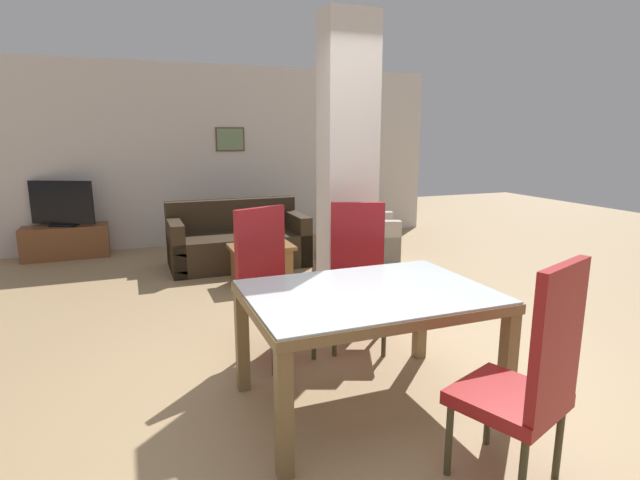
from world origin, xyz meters
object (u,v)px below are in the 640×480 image
Objects in this scene: tv_stand at (66,242)px; armchair at (362,240)px; dining_chair_far_left at (270,282)px; tv_screen at (62,204)px; floor_lamp at (357,143)px; coffee_table at (262,264)px; dining_chair_far_right at (358,273)px; dining_chair_near_right at (529,375)px; sofa at (238,243)px; dining_table at (368,314)px; bottle at (262,236)px.

armchair is at bearing -22.83° from tv_stand.
dining_chair_far_left reaches higher than armchair.
floor_lamp is at bearing -157.68° from tv_screen.
floor_lamp reaches higher than coffee_table.
tv_stand is (-2.54, 4.02, -0.37)m from dining_chair_far_right.
coffee_table is at bearing -58.61° from dining_chair_far_right.
tv_screen is (-3.76, 1.58, 0.47)m from armchair.
dining_chair_near_right is at bearing 89.64° from dining_chair_far_left.
dining_chair_near_right reaches higher than sofa.
dining_chair_near_right is 3.78m from coffee_table.
dining_chair_near_right reaches higher than tv_stand.
tv_stand is at bearing 136.06° from coffee_table.
coffee_table is at bearing -137.31° from floor_lamp.
tv_screen reaches higher than sofa.
dining_chair_near_right is at bearing -69.01° from dining_table.
dining_chair_near_right is 1.61× the size of coffee_table.
dining_chair_far_right is at bearing 147.10° from tv_screen.
coffee_table is 0.88× the size of tv_screen.
dining_chair_far_right is at bearing 68.15° from dining_table.
dining_chair_far_right is 4.77m from tv_stand.
sofa is at bearing 175.27° from tv_screen.
dining_chair_near_right is 1.05× the size of tv_stand.
tv_screen is at bearing -35.93° from dining_chair_far_right.
bottle is 0.32× the size of tv_screen.
floor_lamp is at bearing 51.55° from dining_chair_near_right.
coffee_table is (-0.32, 1.89, -0.36)m from dining_chair_far_right.
armchair is at bearing 64.67° from dining_table.
dining_chair_near_right is at bearing 111.81° from dining_chair_far_right.
dining_chair_far_right is 2.85m from sofa.
floor_lamp is (1.79, 3.83, 0.95)m from dining_chair_far_right.
dining_chair_near_right is 6.42m from tv_stand.
dining_chair_near_right is 0.63× the size of floor_lamp.
tv_stand is (-2.14, 1.22, -0.06)m from sofa.
dining_chair_near_right is 4.70m from sofa.
dining_chair_far_right is at bearing 68.97° from dining_chair_near_right.
tv_stand reaches higher than coffee_table.
dining_chair_far_right is 0.73m from dining_chair_far_left.
tv_stand is 4.53m from floor_lamp.
coffee_table is 0.39× the size of floor_lamp.
dining_chair_near_right is 1.00× the size of dining_chair_far_right.
dining_chair_far_left is 1.96m from bottle.
armchair reaches higher than tv_stand.
dining_table is 1.28× the size of dining_chair_near_right.
tv_screen is at bearing 136.06° from coffee_table.
dining_table is 5.41m from tv_stand.
bottle is at bearing -124.61° from dining_chair_far_left.
coffee_table is at bearing 73.81° from dining_chair_near_right.
bottle is (-1.52, -0.52, 0.27)m from armchair.
armchair is (1.62, -0.37, -0.01)m from sofa.
dining_chair_far_right reaches higher than coffee_table.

